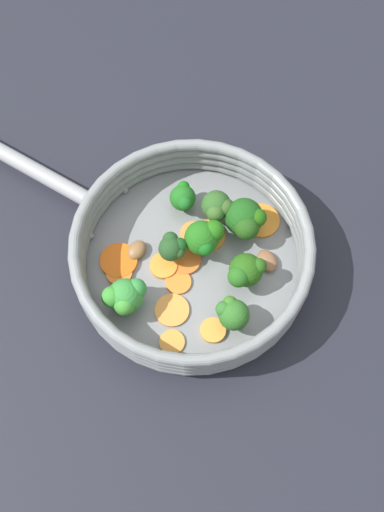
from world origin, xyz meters
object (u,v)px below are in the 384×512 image
object	(u,v)px
carrot_slice_3	(194,234)
carrot_slice_7	(185,260)
carrot_slice_4	(213,330)
carrot_slice_9	(119,273)
broccoli_floret_1	(204,237)
broccoli_floret_0	(125,297)
mushroom_piece_1	(267,261)
broccoli_floret_5	(245,219)
mushroom_piece_0	(137,250)
carrot_slice_10	(164,266)
broccoli_floret_2	(218,207)
broccoli_floret_3	(183,198)
carrot_slice_0	(178,282)
carrot_slice_2	(172,310)
broccoli_floret_7	(232,313)
skillet	(192,263)
carrot_slice_8	(172,342)
carrot_slice_1	(261,221)
carrot_slice_5	(208,236)
broccoli_floret_4	(245,271)
broccoli_floret_6	(173,247)
carrot_slice_6	(119,261)

from	to	relation	value
carrot_slice_3	carrot_slice_7	xyz separation A→B (m)	(-0.02, 0.03, 0.00)
carrot_slice_4	carrot_slice_9	world-z (taller)	same
carrot_slice_7	broccoli_floret_1	xyz separation A→B (m)	(-0.00, -0.03, 0.03)
broccoli_floret_0	mushroom_piece_1	bearing A→B (deg)	-113.61
broccoli_floret_5	mushroom_piece_0	world-z (taller)	broccoli_floret_5
carrot_slice_10	mushroom_piece_0	xyz separation A→B (m)	(0.04, 0.01, 0.00)
carrot_slice_7	broccoli_floret_2	distance (m)	0.07
broccoli_floret_3	mushroom_piece_1	size ratio (longest dim) A/B	1.28
broccoli_floret_1	carrot_slice_0	bearing A→B (deg)	105.04
carrot_slice_2	carrot_slice_3	distance (m)	0.10
carrot_slice_0	carrot_slice_3	bearing A→B (deg)	-57.65
broccoli_floret_7	carrot_slice_3	bearing A→B (deg)	-20.37
carrot_slice_0	broccoli_floret_5	distance (m)	0.11
skillet	carrot_slice_3	world-z (taller)	carrot_slice_3
broccoli_floret_7	carrot_slice_8	bearing A→B (deg)	69.05
carrot_slice_1	mushroom_piece_1	world-z (taller)	mushroom_piece_1
carrot_slice_5	carrot_slice_0	bearing A→B (deg)	107.58
carrot_slice_4	broccoli_floret_4	world-z (taller)	broccoli_floret_4
broccoli_floret_1	broccoli_floret_2	size ratio (longest dim) A/B	1.03
carrot_slice_0	broccoli_floret_6	world-z (taller)	broccoli_floret_6
carrot_slice_4	broccoli_floret_0	xyz separation A→B (m)	(0.09, 0.05, 0.03)
carrot_slice_3	broccoli_floret_2	size ratio (longest dim) A/B	0.68
broccoli_floret_2	broccoli_floret_1	bearing A→B (deg)	114.12
broccoli_floret_0	broccoli_floret_5	bearing A→B (deg)	-96.81
carrot_slice_2	carrot_slice_4	size ratio (longest dim) A/B	1.35
broccoli_floret_5	broccoli_floret_7	world-z (taller)	broccoli_floret_5
carrot_slice_6	broccoli_floret_1	bearing A→B (deg)	-121.36
skillet	broccoli_floret_3	distance (m)	0.08
carrot_slice_2	broccoli_floret_7	bearing A→B (deg)	-141.99
broccoli_floret_5	mushroom_piece_0	size ratio (longest dim) A/B	1.98
skillet	broccoli_floret_0	world-z (taller)	broccoli_floret_0
carrot_slice_4	carrot_slice_8	bearing A→B (deg)	64.56
mushroom_piece_1	carrot_slice_5	bearing A→B (deg)	22.37
carrot_slice_2	broccoli_floret_5	xyz separation A→B (m)	(0.02, -0.13, 0.03)
broccoli_floret_3	mushroom_piece_0	bearing A→B (deg)	96.90
carrot_slice_10	carrot_slice_7	bearing A→B (deg)	-113.04
broccoli_floret_4	broccoli_floret_5	size ratio (longest dim) A/B	0.90
broccoli_floret_4	carrot_slice_0	bearing A→B (deg)	50.63
mushroom_piece_0	mushroom_piece_1	xyz separation A→B (m)	(-0.11, -0.11, -0.00)
skillet	carrot_slice_4	bearing A→B (deg)	153.91
broccoli_floret_5	mushroom_piece_1	size ratio (longest dim) A/B	1.81
carrot_slice_4	broccoli_floret_2	xyz separation A→B (m)	(0.10, -0.10, 0.03)
broccoli_floret_6	carrot_slice_3	bearing A→B (deg)	-81.16
carrot_slice_4	carrot_slice_7	world-z (taller)	same
carrot_slice_4	carrot_slice_6	distance (m)	0.14
carrot_slice_6	broccoli_floret_1	size ratio (longest dim) A/B	0.89
carrot_slice_1	carrot_slice_2	world-z (taller)	carrot_slice_1
carrot_slice_8	carrot_slice_3	bearing A→B (deg)	-51.89
carrot_slice_6	broccoli_floret_7	size ratio (longest dim) A/B	0.99
carrot_slice_10	broccoli_floret_7	distance (m)	0.10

